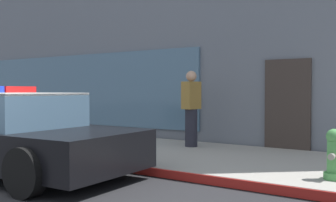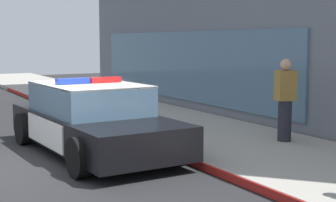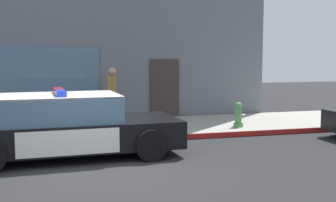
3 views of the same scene
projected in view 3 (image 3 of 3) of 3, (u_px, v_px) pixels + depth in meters
name	position (u px, v px, depth m)	size (l,w,h in m)	color
ground	(102.00, 169.00, 8.43)	(48.00, 48.00, 0.00)	#262628
sidewalk	(85.00, 131.00, 12.35)	(48.00, 3.36, 0.15)	#A39E93
curb_red_paint	(91.00, 142.00, 10.73)	(28.80, 0.04, 0.14)	maroon
police_cruiser	(67.00, 126.00, 9.41)	(4.89, 2.30, 1.49)	black
fire_hydrant	(238.00, 115.00, 12.54)	(0.34, 0.39, 0.73)	#4C994C
pedestrian_on_sidewalk	(112.00, 95.00, 13.26)	(0.33, 0.44, 1.71)	#23232D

